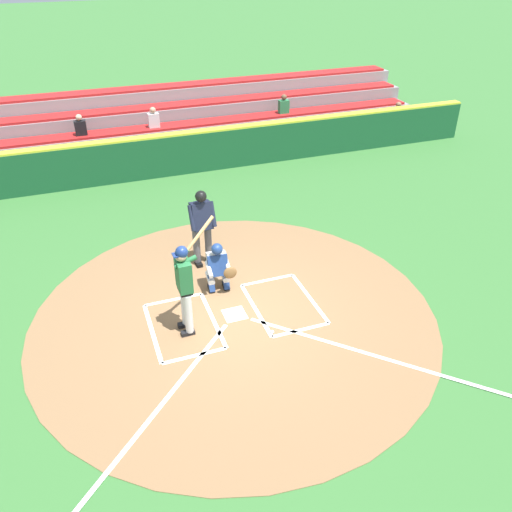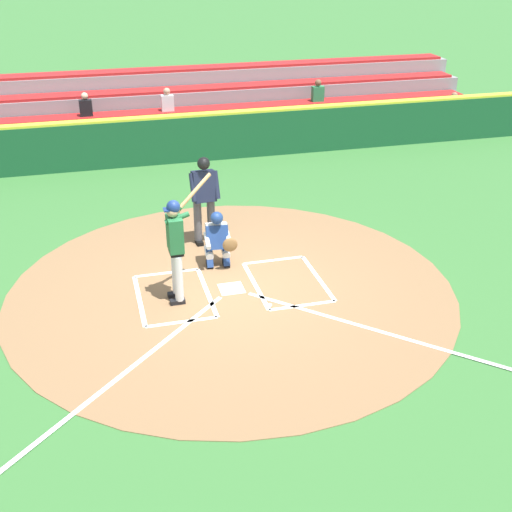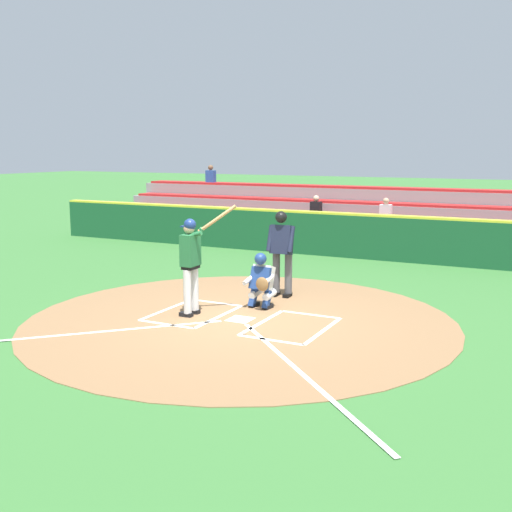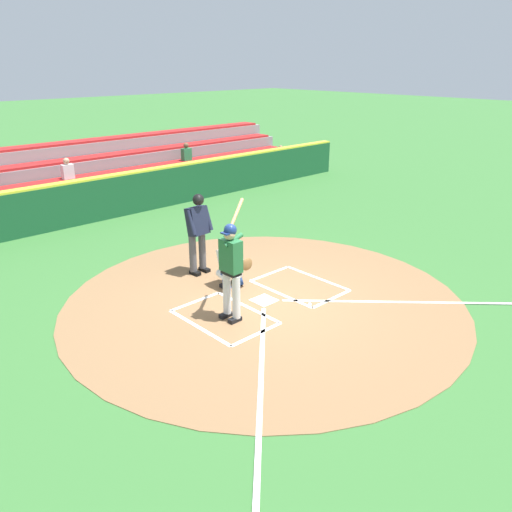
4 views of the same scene
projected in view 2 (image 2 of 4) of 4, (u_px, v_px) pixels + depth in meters
ground_plane at (231, 289)px, 12.09m from camera, size 120.00×120.00×0.00m
dirt_circle at (231, 289)px, 12.08m from camera, size 8.00×8.00×0.01m
home_plate_and_chalk at (243, 313)px, 11.32m from camera, size 7.93×4.91×0.01m
batter at (176, 243)px, 11.26m from camera, size 0.92×0.72×2.13m
catcher at (218, 238)px, 12.66m from camera, size 0.59×0.63×1.13m
plate_umpire at (204, 194)px, 13.36m from camera, size 0.60×0.43×1.86m
baseball at (270, 305)px, 11.50m from camera, size 0.07×0.07×0.07m
backstop_wall at (170, 139)px, 18.30m from camera, size 22.00×0.36×1.31m
bleacher_stand at (157, 113)px, 20.61m from camera, size 20.00×3.40×2.55m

